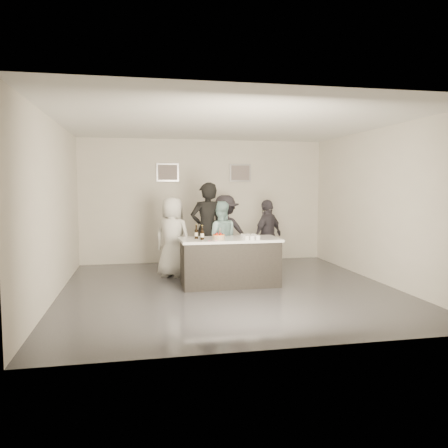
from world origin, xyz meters
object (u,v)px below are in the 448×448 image
at_px(person_main_blue, 220,238).
at_px(person_guest_right, 268,236).
at_px(beer_bottle_a, 196,232).
at_px(beer_bottle_b, 202,233).
at_px(person_guest_back, 225,232).
at_px(person_main_black, 207,230).
at_px(person_guest_left, 173,237).
at_px(cake, 219,237).
at_px(bar_counter, 230,262).

distance_m(person_main_blue, person_guest_right, 1.10).
distance_m(beer_bottle_a, person_main_blue, 1.13).
bearing_deg(beer_bottle_b, beer_bottle_a, 114.88).
xyz_separation_m(beer_bottle_b, person_guest_back, (0.77, 1.73, -0.19)).
bearing_deg(person_main_black, person_guest_back, -139.21).
bearing_deg(person_guest_right, person_guest_left, -35.58).
bearing_deg(person_guest_back, cake, 84.48).
bearing_deg(person_guest_back, person_guest_right, 160.47).
xyz_separation_m(person_main_black, person_guest_right, (1.36, 0.17, -0.18)).
xyz_separation_m(person_main_blue, person_guest_right, (1.09, 0.15, 0.01)).
xyz_separation_m(person_guest_left, person_guest_right, (2.07, 0.11, -0.03)).
distance_m(beer_bottle_b, person_main_black, 1.11).
xyz_separation_m(bar_counter, beer_bottle_b, (-0.55, -0.14, 0.58)).
distance_m(person_main_black, person_guest_right, 1.39).
bearing_deg(person_guest_back, beer_bottle_a, 70.73).
distance_m(cake, beer_bottle_b, 0.33).
distance_m(bar_counter, cake, 0.55).
bearing_deg(person_guest_back, person_main_blue, 79.27).
distance_m(cake, beer_bottle_a, 0.43).
xyz_separation_m(cake, beer_bottle_a, (-0.40, 0.14, 0.09)).
relative_size(person_guest_right, person_guest_back, 0.95).
height_order(person_main_black, person_main_blue, person_main_black).
distance_m(bar_counter, person_main_blue, 1.01).
bearing_deg(beer_bottle_a, bar_counter, -3.41).
bearing_deg(beer_bottle_b, person_main_blue, 63.92).
bearing_deg(beer_bottle_b, person_guest_right, 37.59).
xyz_separation_m(cake, person_guest_left, (-0.76, 1.10, -0.11)).
bearing_deg(bar_counter, person_guest_right, 45.73).
relative_size(cake, person_guest_left, 0.13).
xyz_separation_m(person_main_black, person_main_blue, (0.28, 0.02, -0.19)).
bearing_deg(person_main_blue, person_guest_back, -103.59).
relative_size(bar_counter, cake, 8.38).
height_order(bar_counter, beer_bottle_b, beer_bottle_b).
relative_size(person_guest_left, person_guest_back, 0.99).
xyz_separation_m(beer_bottle_a, person_main_black, (0.34, 0.90, -0.06)).
relative_size(beer_bottle_b, person_main_blue, 0.17).
height_order(beer_bottle_a, person_main_black, person_main_black).
bearing_deg(beer_bottle_a, person_main_blue, 55.86).
bearing_deg(beer_bottle_a, person_guest_right, 32.03).
bearing_deg(beer_bottle_a, person_guest_back, 61.03).
distance_m(beer_bottle_a, person_main_black, 0.96).
xyz_separation_m(beer_bottle_a, person_guest_back, (0.86, 1.55, -0.19)).
distance_m(beer_bottle_b, person_main_blue, 1.25).
distance_m(cake, person_main_blue, 1.10).
xyz_separation_m(beer_bottle_b, person_main_blue, (0.54, 1.10, -0.25)).
relative_size(person_main_black, person_guest_left, 1.18).
relative_size(person_main_blue, person_guest_right, 0.99).
xyz_separation_m(beer_bottle_a, person_guest_right, (1.71, 1.07, -0.24)).
relative_size(beer_bottle_a, person_guest_right, 0.16).
distance_m(person_guest_left, person_guest_right, 2.08).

